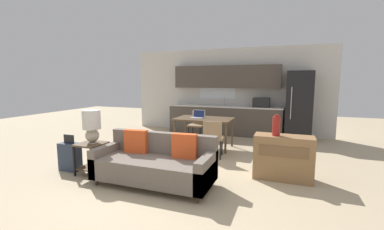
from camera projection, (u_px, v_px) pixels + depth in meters
ground_plane at (161, 184)px, 4.20m from camera, size 20.00×20.00×0.00m
wall_back at (227, 91)px, 8.32m from camera, size 6.40×0.07×2.70m
kitchen_counter at (225, 107)px, 8.10m from camera, size 3.54×0.65×2.15m
refrigerator at (299, 106)px, 7.23m from camera, size 0.70×0.74×1.95m
dining_table at (204, 121)px, 6.41m from camera, size 1.41×0.85×0.75m
couch at (156, 163)px, 4.19m from camera, size 1.93×0.80×0.84m
side_table at (92, 153)px, 4.61m from camera, size 0.45×0.45×0.57m
table_lamp at (92, 124)px, 4.55m from camera, size 0.31×0.31×0.60m
credenza at (283, 157)px, 4.37m from camera, size 0.97×0.40×0.76m
vase at (276, 126)px, 4.30m from camera, size 0.13×0.13×0.36m
dining_chair_near_right at (213, 137)px, 5.57m from camera, size 0.48×0.48×0.82m
dining_chair_far_left at (197, 123)px, 7.29m from camera, size 0.42×0.42×0.82m
laptop at (198, 116)px, 6.44m from camera, size 0.34×0.28×0.20m
suitcase at (70, 156)px, 4.82m from camera, size 0.38×0.22×0.68m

